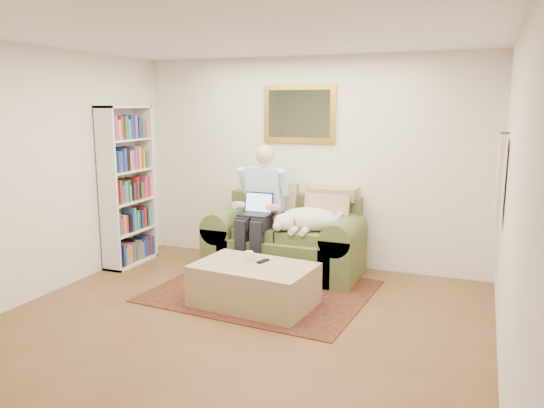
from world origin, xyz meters
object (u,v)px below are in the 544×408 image
Objects in this scene: seated_man at (259,211)px; laptop at (257,209)px; ottoman at (254,285)px; sofa at (285,246)px; bookshelf at (127,186)px; sleeping_dog at (309,219)px; coffee_mug at (249,256)px.

laptop is (0.00, -0.07, 0.04)m from seated_man.
ottoman is (0.36, -0.99, -0.55)m from seated_man.
sofa reaches higher than ottoman.
ottoman is 2.33m from bookshelf.
bookshelf is (-1.70, -0.24, 0.23)m from seated_man.
laptop is 0.30× the size of ottoman.
coffee_mug is at bearing -109.42° from sleeping_dog.
bookshelf reaches higher than coffee_mug.
ottoman is (-0.24, -1.06, -0.48)m from sleeping_dog.
seated_man is 15.36× the size of coffee_mug.
ottoman is at bearing -102.58° from sleeping_dog.
bookshelf is at bearing -174.39° from laptop.
seated_man is at bearing 90.00° from laptop.
laptop reaches higher than sofa.
seated_man is (-0.27, -0.17, 0.45)m from sofa.
laptop is at bearing 111.61° from ottoman.
sleeping_dog is at bearing 7.74° from bookshelf.
seated_man is at bearing -148.55° from sofa.
coffee_mug is 2.13m from bookshelf.
sofa is 1.19× the size of seated_man.
ottoman is at bearing -68.39° from laptop.
ottoman is 11.78× the size of coffee_mug.
sofa is 1.06m from coffee_mug.
sleeping_dog is 7.52× the size of coffee_mug.
seated_man is 1.30× the size of ottoman.
seated_man reaches higher than ottoman.
sofa is at bearing 11.60° from bookshelf.
sleeping_dog is 0.64× the size of ottoman.
laptop is 0.47× the size of sleeping_dog.
coffee_mug is at bearing -73.39° from seated_man.
ottoman is 0.59× the size of bookshelf.
ottoman is 0.30m from coffee_mug.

